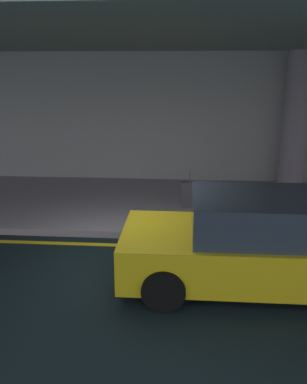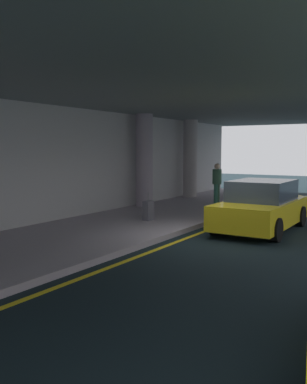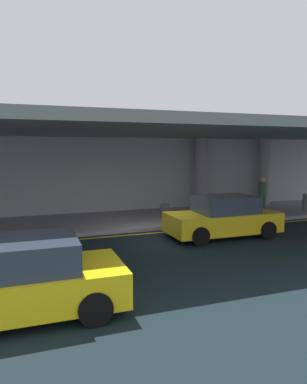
# 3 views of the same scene
# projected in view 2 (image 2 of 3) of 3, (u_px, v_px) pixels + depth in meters

# --- Properties ---
(ground_plane) EXTENTS (60.00, 60.00, 0.00)m
(ground_plane) POSITION_uv_depth(u_px,v_px,m) (209.00, 241.00, 11.39)
(ground_plane) COLOR black
(sidewalk) EXTENTS (26.00, 4.20, 0.15)m
(sidewalk) POSITION_uv_depth(u_px,v_px,m) (116.00, 227.00, 13.01)
(sidewalk) COLOR #9B919D
(sidewalk) RESTS_ON ground
(lane_stripe_yellow) EXTENTS (26.00, 0.14, 0.01)m
(lane_stripe_yellow) POSITION_uv_depth(u_px,v_px,m) (187.00, 238.00, 11.74)
(lane_stripe_yellow) COLOR yellow
(lane_stripe_yellow) RESTS_ON ground
(support_column_left_mid) EXTENTS (0.67, 0.67, 3.65)m
(support_column_left_mid) POSITION_uv_depth(u_px,v_px,m) (144.00, 161.00, 17.03)
(support_column_left_mid) COLOR #958A99
(support_column_left_mid) RESTS_ON sidewalk
(support_column_center) EXTENTS (0.67, 0.67, 3.65)m
(support_column_center) POSITION_uv_depth(u_px,v_px,m) (190.00, 159.00, 20.41)
(support_column_center) COLOR #A1999A
(support_column_center) RESTS_ON sidewalk
(ceiling_overhang) EXTENTS (28.00, 13.20, 0.30)m
(ceiling_overhang) POSITION_uv_depth(u_px,v_px,m) (128.00, 96.00, 12.37)
(ceiling_overhang) COLOR slate
(ceiling_overhang) RESTS_ON support_column_far_left
(terminal_back_wall) EXTENTS (26.00, 0.30, 3.80)m
(terminal_back_wall) POSITION_uv_depth(u_px,v_px,m) (60.00, 165.00, 14.01)
(terminal_back_wall) COLOR #AEADB0
(terminal_back_wall) RESTS_ON ground
(car_yellow_taxi) EXTENTS (4.10, 1.92, 1.50)m
(car_yellow_taxi) POSITION_uv_depth(u_px,v_px,m) (261.00, 207.00, 12.79)
(car_yellow_taxi) COLOR yellow
(car_yellow_taxi) RESTS_ON ground
(traveler_with_luggage) EXTENTS (0.38, 0.38, 1.68)m
(traveler_with_luggage) POSITION_uv_depth(u_px,v_px,m) (217.00, 181.00, 17.95)
(traveler_with_luggage) COLOR #2C6751
(traveler_with_luggage) RESTS_ON sidewalk
(suitcase_upright_primary) EXTENTS (0.36, 0.22, 0.90)m
(suitcase_upright_primary) POSITION_uv_depth(u_px,v_px,m) (148.00, 211.00, 13.75)
(suitcase_upright_primary) COLOR #53525D
(suitcase_upright_primary) RESTS_ON sidewalk
(trash_bin_steel) EXTENTS (0.56, 0.56, 0.85)m
(trash_bin_steel) POSITION_uv_depth(u_px,v_px,m) (250.00, 190.00, 19.60)
(trash_bin_steel) COLOR gray
(trash_bin_steel) RESTS_ON sidewalk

